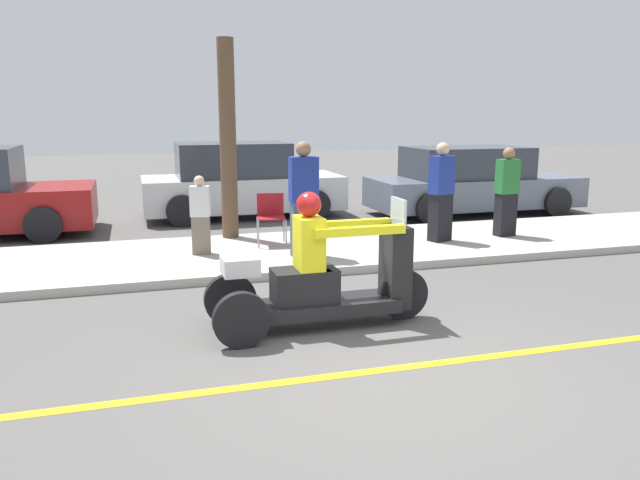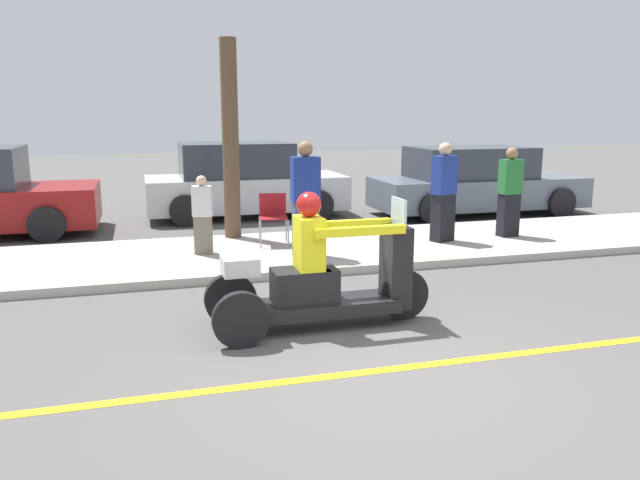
{
  "view_description": "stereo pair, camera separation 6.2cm",
  "coord_description": "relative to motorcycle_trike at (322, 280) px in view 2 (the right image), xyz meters",
  "views": [
    {
      "loc": [
        -2.05,
        -4.83,
        2.27
      ],
      "look_at": [
        -0.23,
        1.26,
        0.95
      ],
      "focal_mm": 35.0,
      "sensor_mm": 36.0,
      "label": 1
    },
    {
      "loc": [
        -1.99,
        -4.85,
        2.27
      ],
      "look_at": [
        -0.23,
        1.26,
        0.95
      ],
      "focal_mm": 35.0,
      "sensor_mm": 36.0,
      "label": 2
    }
  ],
  "objects": [
    {
      "name": "ground_plane",
      "position": [
        0.21,
        -1.26,
        -0.51
      ],
      "size": [
        60.0,
        60.0,
        0.0
      ],
      "primitive_type": "plane",
      "color": "#565451"
    },
    {
      "name": "lane_stripe",
      "position": [
        -0.02,
        -1.26,
        -0.51
      ],
      "size": [
        24.0,
        0.12,
        0.01
      ],
      "color": "gold",
      "rests_on": "ground"
    },
    {
      "name": "spectator_mid_group",
      "position": [
        -0.91,
        3.35,
        0.18
      ],
      "size": [
        0.32,
        0.25,
        1.2
      ],
      "color": "#726656",
      "rests_on": "sidewalk_strip"
    },
    {
      "name": "motorcycle_trike",
      "position": [
        0.0,
        0.0,
        0.0
      ],
      "size": [
        2.42,
        0.81,
        1.46
      ],
      "color": "black",
      "rests_on": "ground"
    },
    {
      "name": "tree_trunk",
      "position": [
        -0.29,
        4.53,
        1.27
      ],
      "size": [
        0.28,
        0.28,
        3.33
      ],
      "color": "brown",
      "rests_on": "sidewalk_strip"
    },
    {
      "name": "parked_car_lot_far",
      "position": [
        5.35,
        6.2,
        0.19
      ],
      "size": [
        4.68,
        1.97,
        1.49
      ],
      "color": "slate",
      "rests_on": "ground"
    },
    {
      "name": "folding_chair_set_back",
      "position": [
        0.27,
        3.79,
        0.11
      ],
      "size": [
        0.52,
        0.52,
        0.82
      ],
      "color": "#A5A8AD",
      "rests_on": "sidewalk_strip"
    },
    {
      "name": "sidewalk_strip",
      "position": [
        0.21,
        3.34,
        -0.45
      ],
      "size": [
        28.0,
        2.8,
        0.12
      ],
      "color": "#B2ADA3",
      "rests_on": "ground"
    },
    {
      "name": "spectator_with_child",
      "position": [
        4.33,
        3.27,
        0.35
      ],
      "size": [
        0.38,
        0.25,
        1.54
      ],
      "color": "black",
      "rests_on": "sidewalk_strip"
    },
    {
      "name": "spectator_near_curb",
      "position": [
        0.55,
        2.76,
        0.43
      ],
      "size": [
        0.41,
        0.25,
        1.72
      ],
      "color": "#38476B",
      "rests_on": "sidewalk_strip"
    },
    {
      "name": "spectator_end_of_line",
      "position": [
        3.04,
        3.2,
        0.4
      ],
      "size": [
        0.45,
        0.35,
        1.64
      ],
      "color": "black",
      "rests_on": "sidewalk_strip"
    },
    {
      "name": "parked_car_lot_center",
      "position": [
        0.35,
        7.32,
        0.23
      ],
      "size": [
        4.24,
        1.98,
        1.6
      ],
      "color": "silver",
      "rests_on": "ground"
    }
  ]
}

